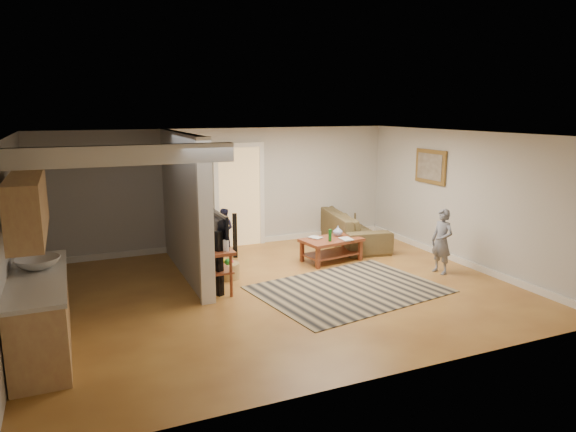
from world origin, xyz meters
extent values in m
plane|color=brown|center=(0.00, 0.00, 0.00)|extent=(7.50, 7.50, 0.00)
cube|color=#B8B5B1|center=(0.00, 3.00, 1.25)|extent=(7.50, 0.04, 2.50)
cube|color=#B8B5B1|center=(-3.75, 0.00, 1.25)|extent=(0.04, 6.00, 2.50)
cube|color=#B8B5B1|center=(3.75, 0.00, 1.25)|extent=(0.04, 6.00, 2.50)
cube|color=white|center=(0.00, 0.00, 2.50)|extent=(7.50, 6.00, 0.04)
cube|color=#B8B5B1|center=(-1.20, 1.45, 1.25)|extent=(0.15, 3.10, 2.50)
cube|color=white|center=(-1.20, -0.10, 1.25)|extent=(0.22, 0.10, 2.50)
cube|color=white|center=(0.00, 2.97, 0.06)|extent=(7.50, 0.04, 0.12)
cube|color=white|center=(3.72, 0.00, 0.06)|extent=(0.04, 6.00, 0.12)
cube|color=#D8B272|center=(0.30, 2.94, 1.05)|extent=(0.90, 0.06, 2.10)
cube|color=#B67E53|center=(-3.43, -0.80, 0.45)|extent=(0.60, 2.20, 0.90)
cube|color=beige|center=(-3.43, -0.80, 0.92)|extent=(0.64, 2.24, 0.05)
cube|color=#B67E53|center=(-3.45, -0.80, 1.80)|extent=(0.35, 2.00, 0.70)
imported|color=silver|center=(-3.43, -0.50, 0.94)|extent=(0.54, 0.54, 0.19)
cube|color=#301D15|center=(-1.11, 0.80, 1.85)|extent=(0.03, 0.40, 0.34)
cube|color=#301D15|center=(-1.11, 1.30, 1.85)|extent=(0.03, 0.40, 0.34)
cube|color=#301D15|center=(-1.11, 1.80, 1.85)|extent=(0.03, 0.40, 0.34)
cube|color=brown|center=(3.71, 1.00, 1.75)|extent=(0.04, 0.90, 0.68)
cube|color=black|center=(1.06, -0.42, 0.01)|extent=(3.18, 2.55, 0.01)
imported|color=#4D4626|center=(2.60, 2.17, 0.00)|extent=(1.32, 2.50, 0.69)
cube|color=maroon|center=(1.55, 1.12, 0.42)|extent=(1.22, 0.82, 0.06)
cube|color=silver|center=(1.55, 1.12, 0.42)|extent=(0.76, 0.50, 0.02)
cube|color=maroon|center=(1.55, 1.12, 0.14)|extent=(1.11, 0.72, 0.03)
cube|color=maroon|center=(1.09, 0.78, 0.21)|extent=(0.08, 0.08, 0.42)
cube|color=maroon|center=(2.09, 0.93, 0.21)|extent=(0.08, 0.08, 0.42)
cube|color=maroon|center=(1.02, 1.31, 0.21)|extent=(0.08, 0.08, 0.42)
cube|color=maroon|center=(2.01, 1.46, 0.21)|extent=(0.08, 0.08, 0.42)
imported|color=navy|center=(1.77, 1.27, 0.45)|extent=(0.22, 0.22, 0.20)
cylinder|color=#135318|center=(1.43, 0.96, 0.56)|extent=(0.06, 0.06, 0.23)
imported|color=#998C4C|center=(1.20, 1.24, 0.45)|extent=(0.27, 0.31, 0.02)
imported|color=#66594C|center=(1.67, 0.95, 0.45)|extent=(0.21, 0.28, 0.02)
cube|color=maroon|center=(-0.95, 0.53, 0.71)|extent=(0.46, 1.17, 0.05)
cube|color=maroon|center=(-0.95, 0.53, 0.39)|extent=(0.41, 1.07, 0.03)
cylinder|color=maroon|center=(-1.08, 0.02, 0.36)|extent=(0.05, 0.05, 0.72)
cylinder|color=maroon|center=(-1.11, 1.03, 0.36)|extent=(0.05, 0.05, 0.72)
cylinder|color=maroon|center=(-0.79, 0.03, 0.36)|extent=(0.05, 0.05, 0.72)
cylinder|color=maroon|center=(-0.82, 1.04, 0.36)|extent=(0.05, 0.05, 0.72)
imported|color=black|center=(-0.93, 0.53, 0.73)|extent=(0.14, 0.94, 0.54)
cylinder|color=white|center=(-0.84, 0.10, 0.82)|extent=(0.10, 0.10, 0.17)
cube|color=black|center=(-0.95, 0.16, 0.52)|extent=(0.14, 0.14, 1.04)
cube|color=black|center=(-0.08, 2.09, 0.45)|extent=(0.11, 0.11, 0.89)
cylinder|color=#9D8244|center=(-0.59, 0.91, 0.14)|extent=(0.42, 0.42, 0.27)
sphere|color=red|center=(-0.54, 0.94, 0.27)|extent=(0.13, 0.13, 0.13)
sphere|color=gold|center=(-0.66, 0.93, 0.29)|extent=(0.13, 0.13, 0.13)
sphere|color=#228927|center=(-0.59, 0.85, 0.31)|extent=(0.13, 0.13, 0.13)
imported|color=slate|center=(3.00, -0.31, 0.00)|extent=(0.35, 0.47, 1.17)
imported|color=#1C1D3A|center=(-0.13, 2.70, 0.00)|extent=(0.54, 0.51, 0.89)
camera|label=1|loc=(-2.99, -7.31, 2.88)|focal=32.00mm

